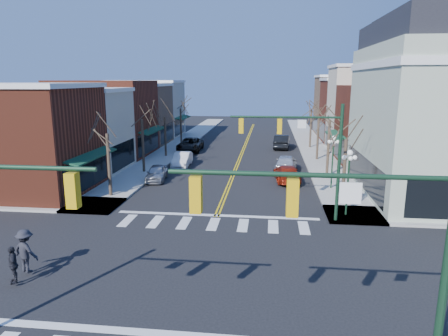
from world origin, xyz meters
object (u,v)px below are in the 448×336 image
(car_left_far, at_px, (190,145))
(car_right_far, at_px, (282,142))
(car_right_near, at_px, (287,173))
(lamppost_corner, at_px, (349,172))
(car_right_mid, at_px, (286,163))
(car_left_near, at_px, (157,173))
(lamppost_midblock, at_px, (333,153))
(pedestrian_dark_b, at_px, (26,251))
(car_left_mid, at_px, (182,159))
(pedestrian_dark_a, at_px, (13,265))

(car_left_far, relative_size, car_right_far, 1.12)
(car_left_far, relative_size, car_right_near, 1.21)
(lamppost_corner, xyz_separation_m, car_right_mid, (-3.33, 12.57, -2.14))
(car_left_near, height_order, car_left_far, car_left_far)
(lamppost_midblock, relative_size, car_right_mid, 0.90)
(car_left_near, xyz_separation_m, pedestrian_dark_b, (-0.96, -17.42, 0.47))
(car_left_near, height_order, car_left_mid, car_left_mid)
(car_left_far, bearing_deg, lamppost_midblock, -49.03)
(lamppost_corner, distance_m, pedestrian_dark_a, 18.88)
(car_right_far, bearing_deg, car_right_mid, 95.01)
(car_right_far, bearing_deg, pedestrian_dark_a, 76.40)
(lamppost_corner, xyz_separation_m, car_left_near, (-14.60, 7.82, -2.30))
(lamppost_corner, relative_size, car_left_mid, 0.99)
(car_left_far, height_order, car_right_near, car_left_far)
(car_left_near, xyz_separation_m, pedestrian_dark_a, (-0.90, -18.41, 0.30))
(car_right_mid, distance_m, car_right_far, 13.42)
(lamppost_corner, bearing_deg, car_left_mid, 134.81)
(lamppost_midblock, bearing_deg, car_left_mid, 152.05)
(car_left_mid, bearing_deg, pedestrian_dark_b, -96.86)
(car_right_near, bearing_deg, car_left_far, -56.37)
(car_left_far, bearing_deg, car_left_near, -91.31)
(car_left_near, relative_size, car_left_mid, 0.89)
(car_left_near, distance_m, pedestrian_dark_b, 17.45)
(car_right_far, bearing_deg, car_left_near, 63.06)
(car_right_near, bearing_deg, car_left_near, -0.50)
(pedestrian_dark_b, bearing_deg, lamppost_corner, -132.22)
(lamppost_midblock, relative_size, car_left_far, 0.74)
(car_left_far, xyz_separation_m, car_right_far, (11.20, 3.44, 0.05))
(lamppost_corner, relative_size, pedestrian_dark_b, 2.20)
(lamppost_midblock, distance_m, car_left_mid, 15.63)
(lamppost_midblock, bearing_deg, car_left_near, 174.85)
(car_left_mid, distance_m, car_right_mid, 10.40)
(car_right_near, bearing_deg, lamppost_midblock, 140.42)
(car_left_mid, height_order, car_right_mid, car_right_mid)
(pedestrian_dark_a, bearing_deg, lamppost_corner, 93.29)
(car_left_near, relative_size, pedestrian_dark_b, 1.99)
(car_left_near, distance_m, car_right_far, 21.35)
(car_left_far, xyz_separation_m, pedestrian_dark_a, (-0.90, -33.15, 0.15))
(lamppost_corner, xyz_separation_m, car_left_mid, (-13.66, 13.75, -2.24))
(car_right_near, relative_size, car_right_far, 0.92)
(car_left_far, xyz_separation_m, car_right_near, (11.20, -13.76, -0.11))
(car_left_near, distance_m, pedestrian_dark_a, 18.43)
(pedestrian_dark_b, bearing_deg, car_left_mid, -78.54)
(car_left_far, distance_m, car_right_mid, 15.06)
(lamppost_midblock, relative_size, pedestrian_dark_a, 2.67)
(car_left_mid, bearing_deg, lamppost_midblock, -30.16)
(car_right_far, bearing_deg, pedestrian_dark_b, 75.84)
(lamppost_corner, bearing_deg, lamppost_midblock, 90.00)
(car_right_far, distance_m, pedestrian_dark_a, 38.53)
(lamppost_corner, relative_size, car_left_near, 1.11)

